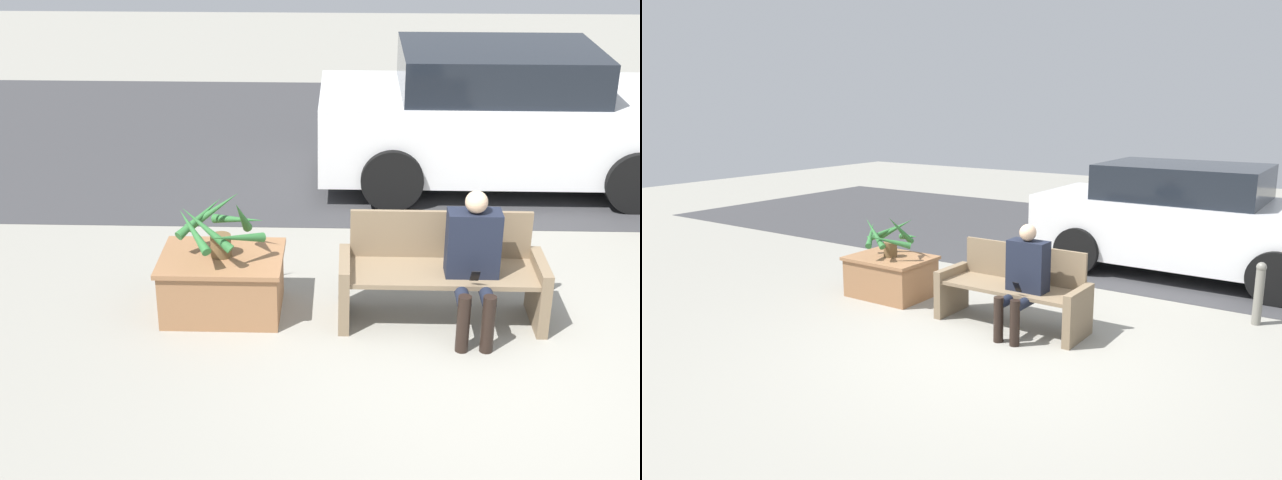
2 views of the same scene
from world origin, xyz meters
The scene contains 7 objects.
ground_plane centered at (0.00, 0.00, 0.00)m, with size 30.00×30.00×0.00m, color gray.
road_surface centered at (0.00, 5.55, 0.00)m, with size 20.00×6.00×0.01m, color #38383A.
bench centered at (-0.25, 0.71, 0.41)m, with size 1.70×0.59×0.88m.
person_seated centered at (-0.03, 0.52, 0.65)m, with size 0.43×0.60×1.19m.
planter_box centered at (-2.09, 0.76, 0.28)m, with size 1.03×0.78×0.52m.
potted_plant centered at (-2.10, 0.77, 0.78)m, with size 0.77×0.78×0.58m.
parked_car centered at (0.72, 4.01, 0.78)m, with size 4.22×1.98×1.58m.
Camera 1 is at (-1.05, -5.92, 3.71)m, focal length 50.00 mm.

